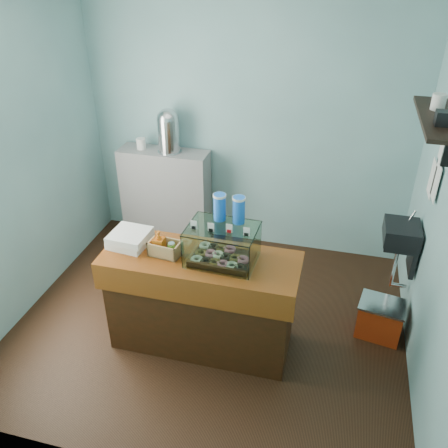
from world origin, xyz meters
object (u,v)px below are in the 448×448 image
(counter, at_px, (201,301))
(red_cooler, at_px, (380,319))
(coffee_urn, at_px, (168,130))
(display_case, at_px, (223,241))

(counter, height_order, red_cooler, counter)
(counter, distance_m, red_cooler, 1.61)
(coffee_urn, bearing_deg, counter, -62.42)
(coffee_urn, relative_size, red_cooler, 1.09)
(coffee_urn, xyz_separation_m, red_cooler, (2.33, -1.08, -1.18))
(display_case, xyz_separation_m, coffee_urn, (-1.00, 1.53, 0.29))
(counter, bearing_deg, red_cooler, 17.91)
(counter, distance_m, display_case, 0.63)
(red_cooler, bearing_deg, display_case, -151.58)
(red_cooler, bearing_deg, coffee_urn, 165.05)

